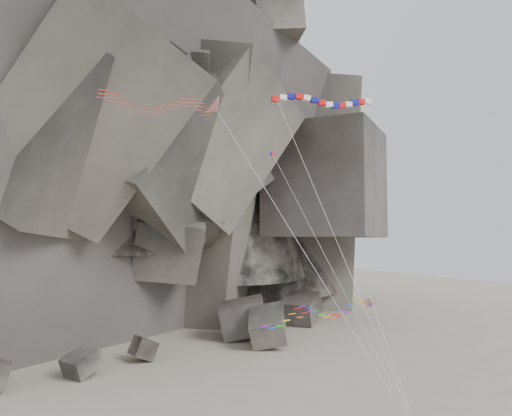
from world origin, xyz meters
TOP-DOWN VIEW (x-y plane):
  - headland at (0.00, 70.00)m, footprint 110.00×70.00m
  - boulder_field at (9.63, 34.10)m, footprint 76.61×19.82m
  - delta_kite at (-13.00, 0.72)m, footprint 23.07×9.37m
  - banner_kite at (5.99, 3.23)m, footprint 10.05×13.61m
  - parafoil_kite at (0.28, -2.14)m, footprint 14.64×7.09m
  - pennant_kite at (0.27, -1.38)m, footprint 7.77×9.35m

SIDE VIEW (x-z plane):
  - boulder_field at x=9.63m, z-range -1.79..5.85m
  - parafoil_kite at x=0.28m, z-range 6.20..16.66m
  - pennant_kite at x=0.27m, z-range 6.54..29.77m
  - delta_kite at x=-13.00m, z-range 13.83..41.03m
  - banner_kite at x=5.99m, z-range 15.77..45.60m
  - headland at x=0.00m, z-range 0.00..84.00m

